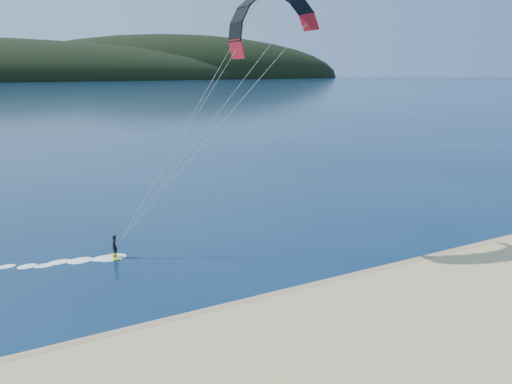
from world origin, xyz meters
The scene contains 4 objects.
ground centered at (0.00, 0.00, 0.00)m, with size 1800.00×1800.00×0.00m, color #081D3E.
wet_sand centered at (0.00, 4.50, 0.05)m, with size 220.00×2.50×0.10m.
headland centered at (0.63, 745.28, 0.00)m, with size 1200.00×310.00×140.00m.
kitesurfer_near centered at (6.11, 12.28, 13.80)m, with size 24.60×6.41×17.94m.
Camera 1 is at (-9.15, -16.14, 12.58)m, focal length 33.18 mm.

